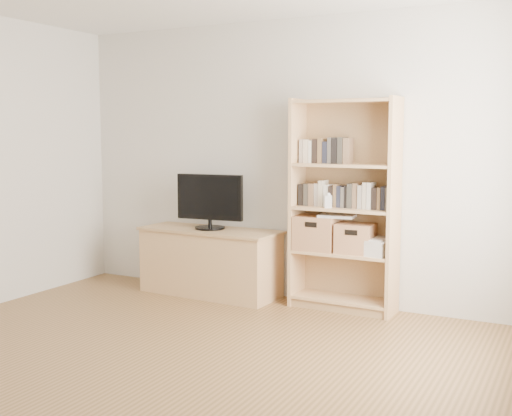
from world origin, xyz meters
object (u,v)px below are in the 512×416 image
Objects in this scene: basket_left at (317,233)px; tv_stand at (210,263)px; baby_monitor at (328,202)px; basket_right at (355,238)px; bookshelf at (344,205)px; laptop at (337,216)px; television at (210,201)px.

tv_stand is at bearing -175.92° from basket_left.
baby_monitor is (1.21, -0.01, 0.66)m from tv_stand.
basket_right is at bearing 14.05° from baby_monitor.
tv_stand is 1.38m from baby_monitor.
bookshelf reaches higher than laptop.
television is at bearing -174.89° from bookshelf.
television reaches higher than basket_right.
baby_monitor is at bearing -5.64° from television.
baby_monitor is 0.34m from basket_left.
bookshelf is 5.92× the size of basket_right.
television is 1.22m from baby_monitor.
tv_stand is 1.37m from laptop.
television is (-1.32, -0.09, -0.02)m from bookshelf.
basket_right is at bearing 5.87° from tv_stand.
basket_left is at bearing 135.55° from baby_monitor.
basket_right is 1.02× the size of laptop.
television is 2.14× the size of basket_right.
basket_left is at bearing 7.39° from tv_stand.
tv_stand is at bearing 170.39° from baby_monitor.
basket_left is at bearing 177.03° from basket_right.
laptop is at bearing 53.65° from baby_monitor.
baby_monitor reaches higher than tv_stand.
tv_stand is at bearing 176.95° from laptop.
baby_monitor reaches higher than basket_right.
tv_stand is 0.72× the size of bookshelf.
tv_stand is 3.63× the size of basket_left.
bookshelf reaches higher than television.
baby_monitor is (1.21, -0.01, 0.06)m from television.
laptop is (-0.17, -0.00, 0.19)m from basket_right.
basket_left is at bearing -178.81° from bookshelf.
tv_stand is 1.99× the size of television.
basket_left is at bearing -0.31° from television.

